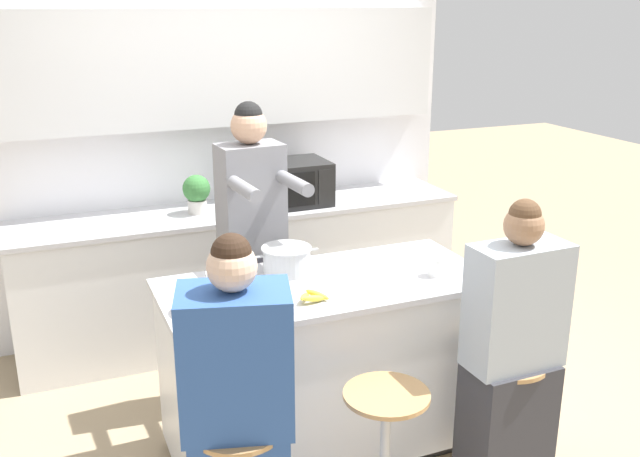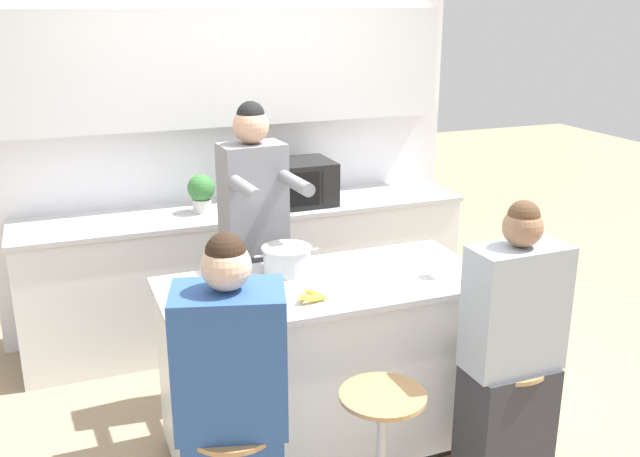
% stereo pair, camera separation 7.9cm
% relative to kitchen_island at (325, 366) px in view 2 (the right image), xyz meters
% --- Properties ---
extents(ground_plane, '(16.00, 16.00, 0.00)m').
position_rel_kitchen_island_xyz_m(ground_plane, '(0.00, 0.00, -0.47)').
color(ground_plane, tan).
extents(wall_back, '(3.22, 0.22, 2.70)m').
position_rel_kitchen_island_xyz_m(wall_back, '(0.00, 1.72, 1.07)').
color(wall_back, white).
rests_on(wall_back, ground_plane).
extents(back_counter, '(2.99, 0.60, 0.93)m').
position_rel_kitchen_island_xyz_m(back_counter, '(0.00, 1.44, -0.01)').
color(back_counter, silver).
rests_on(back_counter, ground_plane).
extents(kitchen_island, '(1.61, 0.74, 0.94)m').
position_rel_kitchen_island_xyz_m(kitchen_island, '(0.00, 0.00, 0.00)').
color(kitchen_island, black).
rests_on(kitchen_island, ground_plane).
extents(bar_stool_center, '(0.38, 0.38, 0.68)m').
position_rel_kitchen_island_xyz_m(bar_stool_center, '(0.00, -0.65, -0.11)').
color(bar_stool_center, tan).
rests_on(bar_stool_center, ground_plane).
extents(bar_stool_rightmost, '(0.38, 0.38, 0.68)m').
position_rel_kitchen_island_xyz_m(bar_stool_rightmost, '(0.64, -0.61, -0.11)').
color(bar_stool_rightmost, tan).
rests_on(bar_stool_rightmost, ground_plane).
extents(person_cooking, '(0.38, 0.57, 1.74)m').
position_rel_kitchen_island_xyz_m(person_cooking, '(-0.18, 0.63, 0.41)').
color(person_cooking, '#383842').
rests_on(person_cooking, ground_plane).
extents(person_wrapped_blanket, '(0.48, 0.39, 1.46)m').
position_rel_kitchen_island_xyz_m(person_wrapped_blanket, '(-0.64, -0.65, 0.22)').
color(person_wrapped_blanket, '#2D5193').
rests_on(person_wrapped_blanket, ground_plane).
extents(person_seated_near, '(0.44, 0.27, 1.45)m').
position_rel_kitchen_island_xyz_m(person_seated_near, '(0.64, -0.65, 0.18)').
color(person_seated_near, '#333338').
rests_on(person_seated_near, ground_plane).
extents(cooking_pot, '(0.34, 0.25, 0.13)m').
position_rel_kitchen_island_xyz_m(cooking_pot, '(-0.13, 0.19, 0.53)').
color(cooking_pot, '#B7BABC').
rests_on(cooking_pot, kitchen_island).
extents(fruit_bowl, '(0.23, 0.23, 0.07)m').
position_rel_kitchen_island_xyz_m(fruit_bowl, '(-0.63, -0.11, 0.50)').
color(fruit_bowl, white).
rests_on(fruit_bowl, kitchen_island).
extents(mixing_bowl_steel, '(0.21, 0.21, 0.08)m').
position_rel_kitchen_island_xyz_m(mixing_bowl_steel, '(-0.45, 0.13, 0.50)').
color(mixing_bowl_steel, white).
rests_on(mixing_bowl_steel, kitchen_island).
extents(coffee_cup_near, '(0.12, 0.08, 0.09)m').
position_rel_kitchen_island_xyz_m(coffee_cup_near, '(0.54, -0.14, 0.51)').
color(coffee_cup_near, white).
rests_on(coffee_cup_near, kitchen_island).
extents(banana_bunch, '(0.16, 0.12, 0.05)m').
position_rel_kitchen_island_xyz_m(banana_bunch, '(-0.15, -0.20, 0.49)').
color(banana_bunch, yellow).
rests_on(banana_bunch, kitchen_island).
extents(microwave, '(0.54, 0.39, 0.29)m').
position_rel_kitchen_island_xyz_m(microwave, '(0.32, 1.41, 0.60)').
color(microwave, black).
rests_on(microwave, back_counter).
extents(potted_plant, '(0.18, 0.18, 0.25)m').
position_rel_kitchen_island_xyz_m(potted_plant, '(-0.30, 1.44, 0.59)').
color(potted_plant, beige).
rests_on(potted_plant, back_counter).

